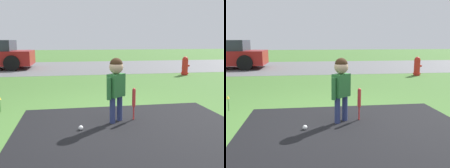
% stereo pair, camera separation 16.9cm
% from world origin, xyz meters
% --- Properties ---
extents(ground_plane, '(60.00, 60.00, 0.00)m').
position_xyz_m(ground_plane, '(0.00, 0.00, 0.00)').
color(ground_plane, '#477533').
extents(street_strip, '(40.00, 6.00, 0.01)m').
position_xyz_m(street_strip, '(0.00, 8.62, 0.00)').
color(street_strip, slate).
rests_on(street_strip, ground).
extents(child, '(0.34, 0.31, 1.05)m').
position_xyz_m(child, '(0.19, 0.05, 0.68)').
color(child, navy).
rests_on(child, ground).
extents(baseball_bat, '(0.06, 0.06, 0.55)m').
position_xyz_m(baseball_bat, '(0.50, 0.11, 0.35)').
color(baseball_bat, red).
rests_on(baseball_bat, ground).
extents(sports_ball, '(0.07, 0.07, 0.07)m').
position_xyz_m(sports_ball, '(-0.41, -0.24, 0.04)').
color(sports_ball, white).
rests_on(sports_ball, ground).
extents(fire_hydrant, '(0.32, 0.28, 0.70)m').
position_xyz_m(fire_hydrant, '(3.80, 5.05, 0.35)').
color(fire_hydrant, red).
rests_on(fire_hydrant, ground).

